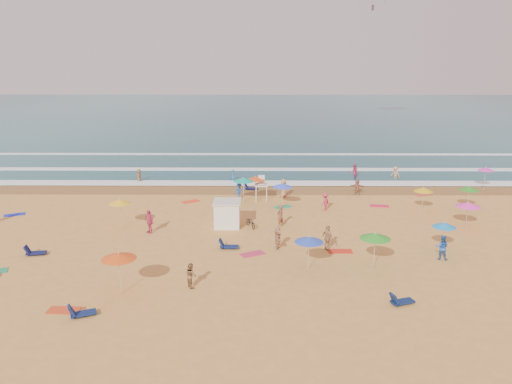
{
  "coord_description": "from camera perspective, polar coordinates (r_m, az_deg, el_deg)",
  "views": [
    {
      "loc": [
        -0.82,
        -37.37,
        13.08
      ],
      "look_at": [
        -1.14,
        6.0,
        1.5
      ],
      "focal_mm": 35.0,
      "sensor_mm": 36.0,
      "label": 1
    }
  ],
  "objects": [
    {
      "name": "lifeguard_stand",
      "position": [
        47.34,
        0.62,
        0.23
      ],
      "size": [
        1.2,
        1.2,
        2.1
      ],
      "primitive_type": null,
      "color": "white",
      "rests_on": "ground"
    },
    {
      "name": "surf_foam",
      "position": [
        60.12,
        1.19,
        2.48
      ],
      "size": [
        200.0,
        18.7,
        0.05
      ],
      "color": "white",
      "rests_on": "ground"
    },
    {
      "name": "beachgoers",
      "position": [
        43.97,
        1.58,
        -1.28
      ],
      "size": [
        40.32,
        29.06,
        2.14
      ],
      "color": "#9F5F49",
      "rests_on": "ground"
    },
    {
      "name": "cabana_roof",
      "position": [
        39.9,
        -3.33,
        -1.11
      ],
      "size": [
        2.2,
        2.2,
        0.12
      ],
      "primitive_type": "cube",
      "color": "silver",
      "rests_on": "cabana"
    },
    {
      "name": "wet_sand",
      "position": [
        51.56,
        1.32,
        0.26
      ],
      "size": [
        220.0,
        220.0,
        0.0
      ],
      "primitive_type": "plane",
      "color": "olive",
      "rests_on": "ground"
    },
    {
      "name": "beach_umbrellas",
      "position": [
        39.16,
        1.74,
        -1.29
      ],
      "size": [
        56.95,
        25.82,
        0.74
      ],
      "color": "#ED34C2",
      "rests_on": "ground"
    },
    {
      "name": "towels",
      "position": [
        38.81,
        -0.25,
        -4.72
      ],
      "size": [
        39.51,
        24.86,
        0.03
      ],
      "color": "red",
      "rests_on": "ground"
    },
    {
      "name": "bicycle",
      "position": [
        40.02,
        -0.6,
        -3.48
      ],
      "size": [
        1.2,
        1.72,
        0.86
      ],
      "primitive_type": "imported",
      "rotation": [
        0.0,
        0.0,
        0.43
      ],
      "color": "black",
      "rests_on": "ground"
    },
    {
      "name": "ground",
      "position": [
        39.6,
        1.59,
        -4.34
      ],
      "size": [
        220.0,
        220.0,
        0.0
      ],
      "primitive_type": "plane",
      "color": "gold",
      "rests_on": "ground"
    },
    {
      "name": "ocean",
      "position": [
        122.08,
        0.81,
        8.8
      ],
      "size": [
        220.0,
        140.0,
        0.18
      ],
      "primitive_type": "cube",
      "color": "#0C4756",
      "rests_on": "ground"
    },
    {
      "name": "loungers",
      "position": [
        36.87,
        10.13,
        -5.79
      ],
      "size": [
        46.59,
        27.18,
        0.34
      ],
      "color": "#0E144A",
      "rests_on": "ground"
    },
    {
      "name": "cabana",
      "position": [
        40.21,
        -3.31,
        -2.56
      ],
      "size": [
        2.0,
        2.0,
        2.0
      ],
      "primitive_type": "cube",
      "color": "white",
      "rests_on": "ground"
    }
  ]
}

